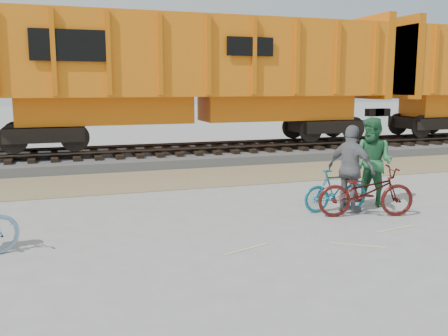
{
  "coord_description": "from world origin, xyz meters",
  "views": [
    {
      "loc": [
        -3.79,
        -7.95,
        2.59
      ],
      "look_at": [
        -0.61,
        1.5,
        0.94
      ],
      "focal_mm": 40.0,
      "sensor_mm": 36.0,
      "label": 1
    }
  ],
  "objects_px": {
    "hopper_car_center": "(196,73)",
    "bicycle_teal": "(336,190)",
    "bicycle_maroon": "(366,192)",
    "person_woman": "(351,169)",
    "person_man": "(373,162)"
  },
  "relations": [
    {
      "from": "person_man",
      "to": "bicycle_teal",
      "type": "bearing_deg",
      "value": -102.9
    },
    {
      "from": "bicycle_maroon",
      "to": "person_woman",
      "type": "xyz_separation_m",
      "value": [
        -0.1,
        0.4,
        0.4
      ]
    },
    {
      "from": "bicycle_teal",
      "to": "bicycle_maroon",
      "type": "relative_size",
      "value": 0.77
    },
    {
      "from": "bicycle_maroon",
      "to": "person_man",
      "type": "height_order",
      "value": "person_man"
    },
    {
      "from": "bicycle_maroon",
      "to": "person_woman",
      "type": "height_order",
      "value": "person_woman"
    },
    {
      "from": "person_man",
      "to": "bicycle_maroon",
      "type": "bearing_deg",
      "value": -65.29
    },
    {
      "from": "bicycle_maroon",
      "to": "person_man",
      "type": "relative_size",
      "value": 1.0
    },
    {
      "from": "hopper_car_center",
      "to": "person_man",
      "type": "relative_size",
      "value": 7.29
    },
    {
      "from": "bicycle_teal",
      "to": "bicycle_maroon",
      "type": "height_order",
      "value": "bicycle_maroon"
    },
    {
      "from": "hopper_car_center",
      "to": "bicycle_maroon",
      "type": "xyz_separation_m",
      "value": [
        1.11,
        -8.64,
        -2.5
      ]
    },
    {
      "from": "hopper_car_center",
      "to": "bicycle_teal",
      "type": "height_order",
      "value": "hopper_car_center"
    },
    {
      "from": "hopper_car_center",
      "to": "person_woman",
      "type": "xyz_separation_m",
      "value": [
        1.01,
        -8.24,
        -2.1
      ]
    },
    {
      "from": "bicycle_maroon",
      "to": "person_woman",
      "type": "distance_m",
      "value": 0.57
    },
    {
      "from": "hopper_car_center",
      "to": "person_woman",
      "type": "relative_size",
      "value": 7.75
    },
    {
      "from": "person_man",
      "to": "person_woman",
      "type": "relative_size",
      "value": 1.06
    }
  ]
}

